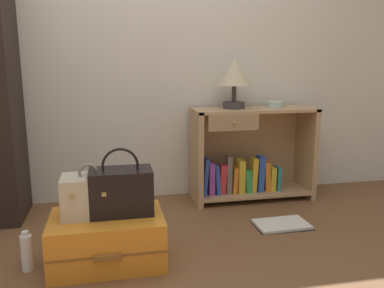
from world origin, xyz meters
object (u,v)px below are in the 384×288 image
(suitcase_large, at_px, (108,239))
(bottle, at_px, (27,252))
(bowl, at_px, (275,104))
(train_case, at_px, (89,195))
(bookshelf, at_px, (248,157))
(handbag, at_px, (121,191))
(table_lamp, at_px, (234,75))
(open_book_on_floor, at_px, (282,224))

(suitcase_large, distance_m, bottle, 0.42)
(bowl, bearing_deg, suitcase_large, -146.26)
(bowl, relative_size, train_case, 0.46)
(bookshelf, relative_size, handbag, 2.61)
(bookshelf, height_order, table_lamp, table_lamp)
(train_case, bearing_deg, bottle, -174.01)
(handbag, xyz_separation_m, bottle, (-0.51, -0.03, -0.30))
(suitcase_large, distance_m, handbag, 0.28)
(handbag, distance_m, bottle, 0.59)
(open_book_on_floor, bearing_deg, suitcase_large, -166.71)
(table_lamp, relative_size, open_book_on_floor, 1.03)
(train_case, bearing_deg, table_lamp, 38.16)
(table_lamp, height_order, train_case, table_lamp)
(handbag, height_order, open_book_on_floor, handbag)
(bookshelf, bearing_deg, table_lamp, 176.16)
(suitcase_large, height_order, train_case, train_case)
(suitcase_large, bearing_deg, open_book_on_floor, 13.29)
(bookshelf, relative_size, bottle, 4.36)
(suitcase_large, height_order, handbag, handbag)
(suitcase_large, relative_size, handbag, 1.67)
(bookshelf, relative_size, suitcase_large, 1.56)
(bowl, xyz_separation_m, open_book_on_floor, (-0.18, -0.62, -0.75))
(bowl, distance_m, train_case, 1.71)
(table_lamp, distance_m, open_book_on_floor, 1.17)
(bowl, height_order, handbag, bowl)
(bookshelf, height_order, bowl, bowl)
(suitcase_large, relative_size, open_book_on_floor, 1.65)
(suitcase_large, xyz_separation_m, bottle, (-0.42, -0.00, -0.03))
(suitcase_large, distance_m, open_book_on_floor, 1.19)
(train_case, distance_m, bottle, 0.44)
(handbag, relative_size, bottle, 1.67)
(bookshelf, bearing_deg, bottle, -150.47)
(handbag, bearing_deg, table_lamp, 43.26)
(table_lamp, xyz_separation_m, suitcase_large, (-0.99, -0.88, -0.86))
(open_book_on_floor, bearing_deg, bowl, 73.43)
(bookshelf, distance_m, bottle, 1.79)
(bookshelf, distance_m, open_book_on_floor, 0.69)
(bookshelf, distance_m, handbag, 1.34)
(handbag, bearing_deg, bookshelf, 39.21)
(suitcase_large, bearing_deg, table_lamp, 41.65)
(train_case, xyz_separation_m, handbag, (0.17, -0.01, 0.02))
(table_lamp, distance_m, bowl, 0.42)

